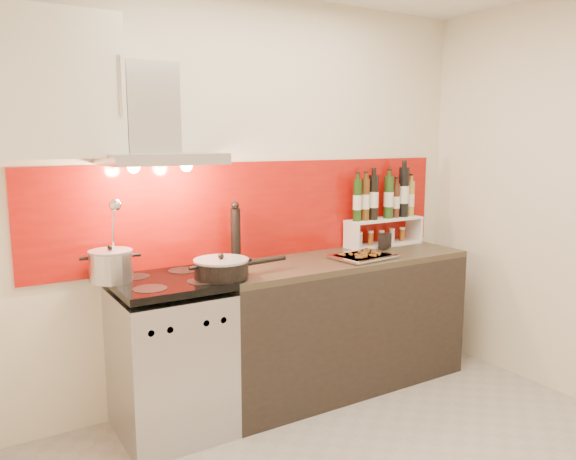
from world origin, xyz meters
TOP-DOWN VIEW (x-y plane):
  - back_wall at (0.00, 1.40)m, footprint 3.40×0.02m
  - backsplash at (0.05, 1.39)m, footprint 3.00×0.02m
  - range_stove at (-0.70, 1.10)m, footprint 0.60×0.60m
  - counter at (0.50, 1.10)m, footprint 1.80×0.60m
  - range_hood at (-0.70, 1.24)m, footprint 0.62×0.50m
  - upper_cabinet at (-1.25, 1.22)m, footprint 0.70×0.35m
  - stock_pot at (-0.98, 1.22)m, footprint 0.24×0.24m
  - saute_pan at (-0.42, 0.97)m, footprint 0.60×0.31m
  - utensil_jar at (-0.98, 1.16)m, footprint 0.10×0.15m
  - pepper_mill at (-0.18, 1.29)m, footprint 0.06×0.06m
  - step_shelf at (1.04, 1.28)m, footprint 0.63×0.17m
  - caddy_box at (0.95, 1.16)m, footprint 0.13×0.10m
  - baking_tray at (0.61, 1.00)m, footprint 0.42×0.34m

SIDE VIEW (x-z plane):
  - range_stove at x=-0.70m, z-range -0.01..0.90m
  - counter at x=0.50m, z-range 0.00..0.90m
  - baking_tray at x=0.61m, z-range 0.90..0.93m
  - caddy_box at x=0.95m, z-range 0.91..1.01m
  - saute_pan at x=-0.42m, z-range 0.89..1.04m
  - stock_pot at x=-0.98m, z-range 0.90..1.10m
  - utensil_jar at x=-0.98m, z-range 0.80..1.28m
  - pepper_mill at x=-0.18m, z-range 0.89..1.29m
  - step_shelf at x=1.04m, z-range 0.88..1.46m
  - backsplash at x=0.05m, z-range 0.90..1.54m
  - back_wall at x=0.00m, z-range 0.00..2.60m
  - range_hood at x=-0.70m, z-range 1.44..2.05m
  - upper_cabinet at x=-1.25m, z-range 1.59..2.31m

